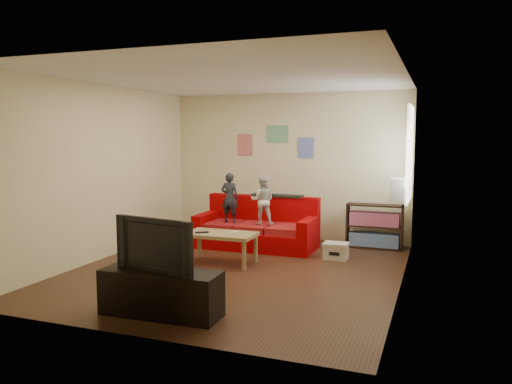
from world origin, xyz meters
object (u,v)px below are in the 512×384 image
(sofa, at_px, (258,230))
(coffee_table, at_px, (221,237))
(file_box, at_px, (336,251))
(television, at_px, (160,244))
(tv_stand, at_px, (161,293))
(child_b, at_px, (263,200))
(bookshelf, at_px, (374,228))
(child_a, at_px, (230,198))

(sofa, relative_size, coffee_table, 1.94)
(file_box, relative_size, television, 0.38)
(tv_stand, xyz_separation_m, television, (0.00, 0.00, 0.54))
(child_b, distance_m, file_box, 1.50)
(child_b, bearing_deg, file_box, 155.07)
(coffee_table, bearing_deg, bookshelf, 43.04)
(television, bearing_deg, coffee_table, 108.18)
(sofa, bearing_deg, child_b, -48.90)
(bookshelf, bearing_deg, file_box, -113.79)
(child_a, bearing_deg, child_b, 177.76)
(tv_stand, bearing_deg, file_box, 65.84)
(sofa, height_order, bookshelf, sofa)
(sofa, height_order, tv_stand, sofa)
(child_a, bearing_deg, bookshelf, -163.59)
(child_b, xyz_separation_m, television, (0.03, -3.32, -0.06))
(tv_stand, bearing_deg, bookshelf, 65.52)
(child_a, relative_size, file_box, 2.27)
(child_b, bearing_deg, bookshelf, -170.17)
(file_box, bearing_deg, tv_stand, -112.53)
(child_a, relative_size, bookshelf, 0.91)
(child_a, xyz_separation_m, child_b, (0.60, 0.00, -0.01))
(tv_stand, bearing_deg, child_b, 88.81)
(child_a, distance_m, tv_stand, 3.43)
(bookshelf, relative_size, television, 0.94)
(child_a, height_order, file_box, child_a)
(child_a, distance_m, television, 3.37)
(child_b, relative_size, coffee_table, 0.79)
(tv_stand, relative_size, television, 1.30)
(tv_stand, height_order, television, television)
(bookshelf, bearing_deg, sofa, -161.81)
(bookshelf, bearing_deg, child_b, -155.65)
(coffee_table, distance_m, television, 2.26)
(child_a, relative_size, coffee_table, 0.82)
(sofa, height_order, television, television)
(coffee_table, bearing_deg, child_b, 75.91)
(file_box, bearing_deg, child_b, 169.60)
(sofa, distance_m, child_a, 0.74)
(bookshelf, bearing_deg, coffee_table, -136.96)
(sofa, relative_size, child_b, 2.44)
(child_b, relative_size, tv_stand, 0.64)
(sofa, xyz_separation_m, child_a, (-0.45, -0.17, 0.56))
(coffee_table, bearing_deg, television, -82.21)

